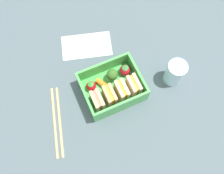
# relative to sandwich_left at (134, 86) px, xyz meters

# --- Properties ---
(ground_plane) EXTENTS (1.20, 1.20, 0.02)m
(ground_plane) POSITION_rel_sandwich_left_xyz_m (0.05, -0.02, -0.05)
(ground_plane) COLOR #4B5B5F
(bento_tray) EXTENTS (0.15, 0.13, 0.01)m
(bento_tray) POSITION_rel_sandwich_left_xyz_m (0.05, -0.02, -0.03)
(bento_tray) COLOR #4BB04F
(bento_tray) RESTS_ON ground_plane
(bento_rim) EXTENTS (0.15, 0.13, 0.05)m
(bento_rim) POSITION_rel_sandwich_left_xyz_m (0.05, -0.02, -0.00)
(bento_rim) COLOR #4BB04F
(bento_rim) RESTS_ON bento_tray
(sandwich_left) EXTENTS (0.02, 0.05, 0.05)m
(sandwich_left) POSITION_rel_sandwich_left_xyz_m (0.00, 0.00, 0.00)
(sandwich_left) COLOR beige
(sandwich_left) RESTS_ON bento_tray
(sandwich_center_left) EXTENTS (0.02, 0.05, 0.05)m
(sandwich_center_left) POSITION_rel_sandwich_left_xyz_m (0.03, 0.00, 0.00)
(sandwich_center_left) COLOR beige
(sandwich_center_left) RESTS_ON bento_tray
(sandwich_center) EXTENTS (0.02, 0.05, 0.05)m
(sandwich_center) POSITION_rel_sandwich_left_xyz_m (0.07, 0.00, 0.00)
(sandwich_center) COLOR tan
(sandwich_center) RESTS_ON bento_tray
(sandwich_center_right) EXTENTS (0.02, 0.05, 0.05)m
(sandwich_center_right) POSITION_rel_sandwich_left_xyz_m (0.10, 0.00, 0.00)
(sandwich_center_right) COLOR #D1BE7C
(sandwich_center_right) RESTS_ON bento_tray
(strawberry_far_left) EXTENTS (0.03, 0.03, 0.04)m
(strawberry_far_left) POSITION_rel_sandwich_left_xyz_m (-0.00, -0.05, -0.01)
(strawberry_far_left) COLOR red
(strawberry_far_left) RESTS_ON bento_tray
(broccoli_floret) EXTENTS (0.03, 0.03, 0.04)m
(broccoli_floret) POSITION_rel_sandwich_left_xyz_m (0.04, -0.05, -0.00)
(broccoli_floret) COLOR #96C86F
(broccoli_floret) RESTS_ON bento_tray
(carrot_stick_far_left) EXTENTS (0.03, 0.04, 0.02)m
(carrot_stick_far_left) POSITION_rel_sandwich_left_xyz_m (0.07, -0.04, -0.02)
(carrot_stick_far_left) COLOR orange
(carrot_stick_far_left) RESTS_ON bento_tray
(strawberry_left) EXTENTS (0.03, 0.03, 0.03)m
(strawberry_left) POSITION_rel_sandwich_left_xyz_m (0.10, -0.05, -0.01)
(strawberry_left) COLOR red
(strawberry_left) RESTS_ON bento_tray
(chopstick_pair) EXTENTS (0.07, 0.19, 0.01)m
(chopstick_pair) POSITION_rel_sandwich_left_xyz_m (0.22, -0.00, -0.03)
(chopstick_pair) COLOR tan
(chopstick_pair) RESTS_ON ground_plane
(drinking_glass) EXTENTS (0.05, 0.05, 0.07)m
(drinking_glass) POSITION_rel_sandwich_left_xyz_m (-0.12, 0.01, -0.00)
(drinking_glass) COLOR silver
(drinking_glass) RESTS_ON ground_plane
(folded_napkin) EXTENTS (0.16, 0.12, 0.00)m
(folded_napkin) POSITION_rel_sandwich_left_xyz_m (0.06, -0.18, -0.04)
(folded_napkin) COLOR silver
(folded_napkin) RESTS_ON ground_plane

